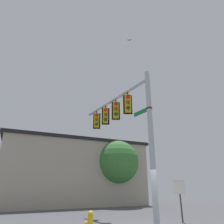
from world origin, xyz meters
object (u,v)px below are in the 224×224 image
at_px(traffic_light_arm_end, 97,120).
at_px(traffic_light_mid_outer, 106,115).
at_px(street_name_sign, 145,111).
at_px(bird_flying, 129,40).
at_px(traffic_light_mid_inner, 116,110).
at_px(historical_marker, 180,194).
at_px(fire_hydrant, 90,221).
at_px(traffic_light_nearest_pole, 128,103).

bearing_deg(traffic_light_arm_end, traffic_light_mid_outer, 121.52).
bearing_deg(street_name_sign, bird_flying, -58.69).
bearing_deg(bird_flying, traffic_light_mid_inner, -57.95).
distance_m(traffic_light_mid_outer, historical_marker, 6.65).
bearing_deg(bird_flying, traffic_light_arm_end, -58.27).
relative_size(traffic_light_arm_end, fire_hydrant, 1.59).
distance_m(street_name_sign, fire_hydrant, 5.76).
distance_m(street_name_sign, historical_marker, 4.94).
bearing_deg(traffic_light_arm_end, traffic_light_mid_inner, 121.52).
relative_size(traffic_light_arm_end, street_name_sign, 1.09).
relative_size(fire_hydrant, historical_marker, 0.39).
height_order(traffic_light_arm_end, street_name_sign, traffic_light_arm_end).
xyz_separation_m(traffic_light_mid_inner, traffic_light_mid_outer, (0.68, -1.10, 0.00)).
relative_size(traffic_light_nearest_pole, traffic_light_mid_outer, 1.00).
bearing_deg(traffic_light_arm_end, traffic_light_nearest_pole, 121.52).
relative_size(traffic_light_mid_inner, fire_hydrant, 1.59).
relative_size(traffic_light_mid_outer, historical_marker, 0.62).
relative_size(traffic_light_mid_outer, traffic_light_arm_end, 1.00).
relative_size(traffic_light_mid_inner, street_name_sign, 1.09).
distance_m(fire_hydrant, historical_marker, 5.27).
xyz_separation_m(traffic_light_nearest_pole, traffic_light_arm_end, (2.03, -3.30, 0.00)).
distance_m(bird_flying, fire_hydrant, 10.65).
xyz_separation_m(traffic_light_nearest_pole, traffic_light_mid_outer, (1.35, -2.20, 0.00)).
bearing_deg(historical_marker, street_name_sign, 42.93).
relative_size(street_name_sign, bird_flying, 4.20).
bearing_deg(bird_flying, historical_marker, -160.07).
xyz_separation_m(street_name_sign, historical_marker, (-2.00, -1.86, -4.11)).
height_order(traffic_light_mid_outer, street_name_sign, traffic_light_mid_outer).
bearing_deg(traffic_light_mid_outer, historical_marker, 159.51).
height_order(traffic_light_mid_outer, bird_flying, bird_flying).
bearing_deg(traffic_light_nearest_pole, fire_hydrant, 41.09).
height_order(street_name_sign, historical_marker, street_name_sign).
distance_m(bird_flying, historical_marker, 9.76).
distance_m(traffic_light_mid_inner, traffic_light_arm_end, 2.58).
bearing_deg(fire_hydrant, street_name_sign, -170.35).
xyz_separation_m(traffic_light_mid_outer, street_name_sign, (-2.10, 3.40, -0.89)).
relative_size(traffic_light_mid_inner, historical_marker, 0.62).
distance_m(traffic_light_arm_end, historical_marker, 7.40).
height_order(bird_flying, historical_marker, bird_flying).
height_order(traffic_light_mid_inner, street_name_sign, traffic_light_mid_inner).
xyz_separation_m(street_name_sign, bird_flying, (0.57, -0.93, 5.26)).
distance_m(traffic_light_mid_inner, fire_hydrant, 6.70).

